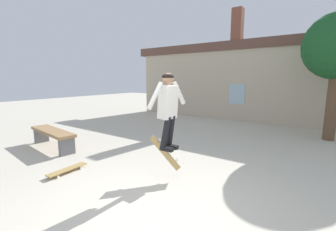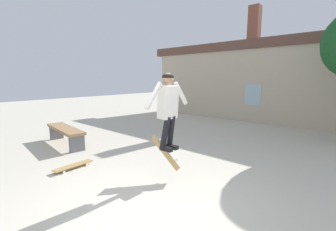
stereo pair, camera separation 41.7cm
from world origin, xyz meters
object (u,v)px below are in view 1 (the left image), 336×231
Objects in this scene: skater at (168,105)px; skateboard_flipping at (165,153)px; park_bench at (53,135)px; skateboard_resting at (67,169)px.

skater reaches higher than skateboard_flipping.
park_bench is 2.83× the size of skateboard_flipping.
skateboard_resting is at bearing -161.96° from skateboard_flipping.
skater is at bearing 10.06° from park_bench.
skateboard_flipping is at bearing 115.49° from skateboard_resting.
skater reaches higher than park_bench.
skateboard_flipping reaches higher than skateboard_resting.
skateboard_flipping is (3.71, 0.25, 0.13)m from park_bench.
skater is 2.53m from skateboard_resting.
skateboard_resting is (1.90, -0.72, -0.31)m from park_bench.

